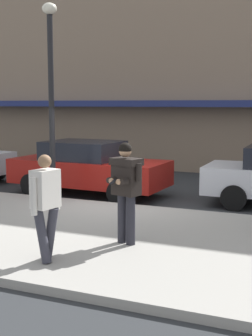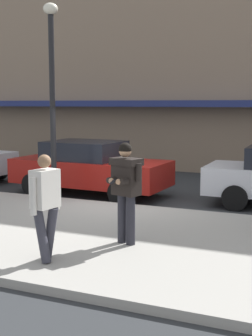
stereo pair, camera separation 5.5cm
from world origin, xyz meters
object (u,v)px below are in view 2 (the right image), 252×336
object	(u,v)px
parked_sedan_mid	(89,167)
man_texting_on_phone	(126,182)
pedestrian_in_light_coat	(45,201)
street_lamp_post	(52,82)

from	to	relation	value
parked_sedan_mid	man_texting_on_phone	bearing A→B (deg)	-55.09
pedestrian_in_light_coat	parked_sedan_mid	bearing A→B (deg)	111.54
parked_sedan_mid	man_texting_on_phone	distance (m)	5.34
parked_sedan_mid	pedestrian_in_light_coat	xyz separation A→B (m)	(2.25, -5.69, 0.32)
parked_sedan_mid	man_texting_on_phone	size ratio (longest dim) A/B	2.54
parked_sedan_mid	man_texting_on_phone	world-z (taller)	man_texting_on_phone
parked_sedan_mid	pedestrian_in_light_coat	distance (m)	6.13
man_texting_on_phone	street_lamp_post	xyz separation A→B (m)	(-3.12, 2.62, 1.89)
street_lamp_post	man_texting_on_phone	bearing A→B (deg)	-40.02
pedestrian_in_light_coat	man_texting_on_phone	bearing A→B (deg)	59.24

